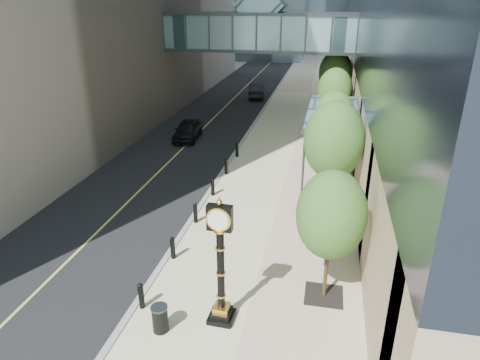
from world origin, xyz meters
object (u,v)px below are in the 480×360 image
object	(u,v)px
trash_bin	(160,319)
car_far	(257,90)
street_clock	(221,271)
pedestrian	(347,203)
car_near	(188,130)

from	to	relation	value
trash_bin	car_far	distance (m)	36.47
street_clock	pedestrian	distance (m)	9.50
car_near	street_clock	bearing A→B (deg)	-72.80
trash_bin	car_far	size ratio (longest dim) A/B	0.20
pedestrian	car_near	bearing A→B (deg)	-44.42
trash_bin	pedestrian	size ratio (longest dim) A/B	0.55
trash_bin	car_far	world-z (taller)	car_far
trash_bin	pedestrian	distance (m)	11.18
pedestrian	car_near	world-z (taller)	pedestrian
street_clock	pedestrian	size ratio (longest dim) A/B	2.79
trash_bin	car_near	distance (m)	21.01
street_clock	car_far	xyz separation A→B (m)	(-4.87, 35.41, -1.25)
pedestrian	trash_bin	bearing A→B (deg)	54.91
street_clock	trash_bin	xyz separation A→B (m)	(-1.84, -0.94, -1.52)
street_clock	trash_bin	bearing A→B (deg)	-150.89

